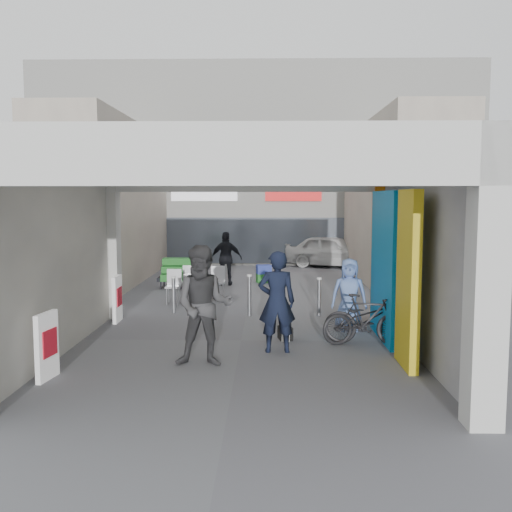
{
  "coord_description": "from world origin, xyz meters",
  "views": [
    {
      "loc": [
        0.49,
        -10.49,
        2.67
      ],
      "look_at": [
        0.26,
        1.0,
        1.5
      ],
      "focal_mm": 40.0,
      "sensor_mm": 36.0,
      "label": 1
    }
  ],
  "objects_px": {
    "cafe_set": "(194,289)",
    "man_elderly": "(349,294)",
    "man_crates": "(226,259)",
    "produce_stand": "(181,276)",
    "bicycle_front": "(365,319)",
    "bicycle_rear": "(367,320)",
    "white_van": "(332,251)",
    "man_back_turned": "(204,306)",
    "man_with_dog": "(277,302)",
    "border_collie": "(285,327)"
  },
  "relations": [
    {
      "from": "cafe_set",
      "to": "man_elderly",
      "type": "xyz_separation_m",
      "value": [
        3.56,
        -3.28,
        0.42
      ]
    },
    {
      "from": "man_crates",
      "to": "produce_stand",
      "type": "bearing_deg",
      "value": 23.55
    },
    {
      "from": "man_crates",
      "to": "bicycle_front",
      "type": "xyz_separation_m",
      "value": [
        3.07,
        -6.95,
        -0.38
      ]
    },
    {
      "from": "cafe_set",
      "to": "bicycle_front",
      "type": "bearing_deg",
      "value": -49.23
    },
    {
      "from": "bicycle_rear",
      "to": "white_van",
      "type": "relative_size",
      "value": 0.43
    },
    {
      "from": "man_back_turned",
      "to": "white_van",
      "type": "xyz_separation_m",
      "value": [
        3.52,
        13.11,
        -0.34
      ]
    },
    {
      "from": "bicycle_rear",
      "to": "white_van",
      "type": "bearing_deg",
      "value": 8.84
    },
    {
      "from": "produce_stand",
      "to": "man_with_dog",
      "type": "bearing_deg",
      "value": -63.67
    },
    {
      "from": "man_with_dog",
      "to": "white_van",
      "type": "xyz_separation_m",
      "value": [
        2.35,
        12.29,
        -0.26
      ]
    },
    {
      "from": "bicycle_front",
      "to": "bicycle_rear",
      "type": "bearing_deg",
      "value": 164.53
    },
    {
      "from": "border_collie",
      "to": "man_with_dog",
      "type": "height_order",
      "value": "man_with_dog"
    },
    {
      "from": "bicycle_front",
      "to": "bicycle_rear",
      "type": "relative_size",
      "value": 1.08
    },
    {
      "from": "man_with_dog",
      "to": "man_back_turned",
      "type": "distance_m",
      "value": 1.43
    },
    {
      "from": "produce_stand",
      "to": "bicycle_rear",
      "type": "height_order",
      "value": "bicycle_rear"
    },
    {
      "from": "bicycle_front",
      "to": "bicycle_rear",
      "type": "height_order",
      "value": "bicycle_rear"
    },
    {
      "from": "man_crates",
      "to": "bicycle_front",
      "type": "bearing_deg",
      "value": 115.97
    },
    {
      "from": "produce_stand",
      "to": "man_elderly",
      "type": "xyz_separation_m",
      "value": [
        4.23,
        -5.4,
        0.39
      ]
    },
    {
      "from": "border_collie",
      "to": "bicycle_front",
      "type": "xyz_separation_m",
      "value": [
        1.47,
        -0.17,
        0.18
      ]
    },
    {
      "from": "bicycle_rear",
      "to": "cafe_set",
      "type": "bearing_deg",
      "value": 52.21
    },
    {
      "from": "man_with_dog",
      "to": "man_back_turned",
      "type": "height_order",
      "value": "man_back_turned"
    },
    {
      "from": "produce_stand",
      "to": "man_crates",
      "type": "bearing_deg",
      "value": 26.47
    },
    {
      "from": "man_back_turned",
      "to": "white_van",
      "type": "relative_size",
      "value": 0.53
    },
    {
      "from": "man_crates",
      "to": "border_collie",
      "type": "bearing_deg",
      "value": 105.43
    },
    {
      "from": "cafe_set",
      "to": "produce_stand",
      "type": "xyz_separation_m",
      "value": [
        -0.67,
        2.12,
        0.04
      ]
    },
    {
      "from": "man_elderly",
      "to": "man_back_turned",
      "type": "bearing_deg",
      "value": -132.17
    },
    {
      "from": "man_with_dog",
      "to": "produce_stand",
      "type": "bearing_deg",
      "value": -72.69
    },
    {
      "from": "man_back_turned",
      "to": "bicycle_rear",
      "type": "bearing_deg",
      "value": 25.97
    },
    {
      "from": "man_elderly",
      "to": "man_crates",
      "type": "bearing_deg",
      "value": 120.61
    },
    {
      "from": "produce_stand",
      "to": "man_crates",
      "type": "height_order",
      "value": "man_crates"
    },
    {
      "from": "border_collie",
      "to": "man_back_turned",
      "type": "xyz_separation_m",
      "value": [
        -1.35,
        -1.63,
        0.71
      ]
    },
    {
      "from": "cafe_set",
      "to": "border_collie",
      "type": "relative_size",
      "value": 2.21
    },
    {
      "from": "white_van",
      "to": "cafe_set",
      "type": "bearing_deg",
      "value": 171.11
    },
    {
      "from": "border_collie",
      "to": "man_back_turned",
      "type": "height_order",
      "value": "man_back_turned"
    },
    {
      "from": "man_back_turned",
      "to": "bicycle_rear",
      "type": "distance_m",
      "value": 3.16
    },
    {
      "from": "cafe_set",
      "to": "man_back_turned",
      "type": "height_order",
      "value": "man_back_turned"
    },
    {
      "from": "man_elderly",
      "to": "white_van",
      "type": "distance_m",
      "value": 10.64
    },
    {
      "from": "cafe_set",
      "to": "bicycle_rear",
      "type": "bearing_deg",
      "value": -50.05
    },
    {
      "from": "border_collie",
      "to": "bicycle_front",
      "type": "height_order",
      "value": "bicycle_front"
    },
    {
      "from": "man_with_dog",
      "to": "cafe_set",
      "type": "bearing_deg",
      "value": -71.18
    },
    {
      "from": "cafe_set",
      "to": "man_crates",
      "type": "height_order",
      "value": "man_crates"
    },
    {
      "from": "man_with_dog",
      "to": "bicycle_rear",
      "type": "relative_size",
      "value": 1.14
    },
    {
      "from": "bicycle_rear",
      "to": "man_crates",
      "type": "bearing_deg",
      "value": 35.67
    },
    {
      "from": "produce_stand",
      "to": "man_with_dog",
      "type": "relative_size",
      "value": 0.75
    },
    {
      "from": "border_collie",
      "to": "man_crates",
      "type": "distance_m",
      "value": 7.0
    },
    {
      "from": "produce_stand",
      "to": "man_back_turned",
      "type": "distance_m",
      "value": 8.08
    },
    {
      "from": "man_with_dog",
      "to": "man_elderly",
      "type": "distance_m",
      "value": 2.25
    },
    {
      "from": "man_elderly",
      "to": "bicycle_front",
      "type": "distance_m",
      "value": 1.09
    },
    {
      "from": "produce_stand",
      "to": "man_crates",
      "type": "distance_m",
      "value": 1.5
    },
    {
      "from": "bicycle_rear",
      "to": "man_elderly",
      "type": "bearing_deg",
      "value": 20.11
    },
    {
      "from": "bicycle_front",
      "to": "man_with_dog",
      "type": "bearing_deg",
      "value": 95.51
    }
  ]
}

